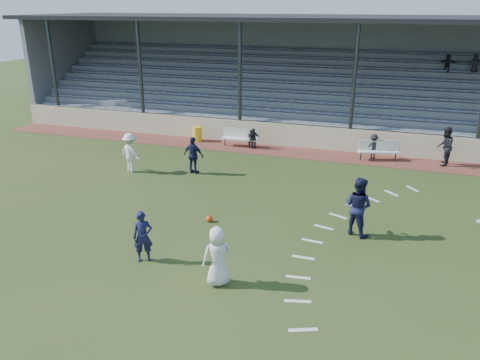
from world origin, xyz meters
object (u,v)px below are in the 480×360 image
at_px(bench_right, 379,149).
at_px(football, 209,219).
at_px(bench_left, 241,136).
at_px(player_white_lead, 218,256).
at_px(trash_bin, 197,134).
at_px(player_navy_lead, 143,237).
at_px(official, 445,146).

distance_m(bench_right, football, 10.58).
xyz_separation_m(bench_left, player_white_lead, (3.50, -12.78, 0.27)).
bearing_deg(trash_bin, player_navy_lead, -74.06).
distance_m(trash_bin, player_white_lead, 14.39).
relative_size(player_white_lead, official, 0.92).
relative_size(trash_bin, player_navy_lead, 0.51).
distance_m(player_white_lead, official, 14.38).
height_order(football, player_navy_lead, player_navy_lead).
distance_m(bench_right, player_navy_lead, 13.70).
bearing_deg(official, bench_right, -77.63).
relative_size(trash_bin, football, 3.55).
xyz_separation_m(player_white_lead, official, (6.64, 12.75, 0.09)).
bearing_deg(football, player_navy_lead, -105.87).
bearing_deg(player_white_lead, trash_bin, -97.71).
bearing_deg(player_white_lead, bench_right, -139.08).
xyz_separation_m(bench_right, football, (-5.35, -9.12, -0.47)).
xyz_separation_m(bench_right, player_navy_lead, (-6.22, -12.20, 0.21)).
distance_m(bench_right, official, 2.98).
bearing_deg(player_white_lead, bench_left, -107.60).
bearing_deg(football, official, 47.90).
xyz_separation_m(bench_right, official, (2.96, 0.07, 0.36)).
distance_m(football, player_navy_lead, 3.28).
bearing_deg(trash_bin, player_white_lead, -64.80).
bearing_deg(player_white_lead, player_navy_lead, -43.59).
height_order(trash_bin, football, trash_bin).
bearing_deg(trash_bin, football, -64.74).
bearing_deg(football, trash_bin, 115.26).
distance_m(trash_bin, official, 12.78).
height_order(bench_left, official, official).
bearing_deg(bench_left, football, -81.16).
xyz_separation_m(player_white_lead, player_navy_lead, (-2.54, 0.48, -0.06)).
relative_size(trash_bin, player_white_lead, 0.48).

